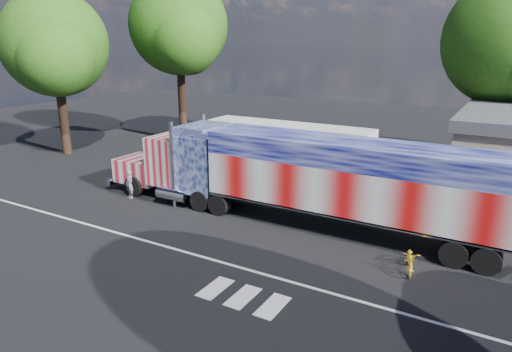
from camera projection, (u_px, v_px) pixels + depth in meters
The scene contains 8 objects.
ground at pixel (225, 229), 22.12m from camera, with size 100.00×100.00×0.00m, color black.
lane_markings at pixel (208, 269), 18.17m from camera, with size 30.00×2.67×0.01m.
semi_truck at pixel (300, 175), 22.27m from camera, with size 22.22×3.51×4.74m.
coach_bus at pixel (288, 148), 31.16m from camera, with size 11.60×2.70×3.37m.
woman at pixel (130, 184), 26.27m from camera, with size 0.60×0.39×1.65m, color slate.
bicycle at pixel (410, 260), 17.93m from camera, with size 0.64×1.82×0.96m, color gold.
tree_nw_a at pixel (180, 26), 39.00m from camera, with size 8.84×8.42×14.27m.
tree_w_a at pixel (55, 45), 34.46m from camera, with size 8.36×7.96×12.54m.
Camera 1 is at (11.60, -16.96, 8.72)m, focal length 32.00 mm.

